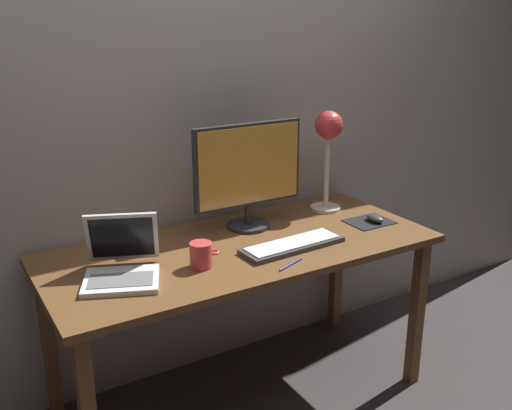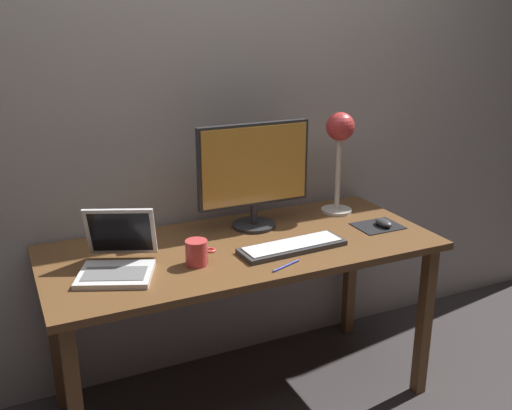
# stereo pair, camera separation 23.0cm
# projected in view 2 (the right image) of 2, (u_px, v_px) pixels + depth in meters

# --- Properties ---
(ground_plane) EXTENTS (4.80, 4.80, 0.00)m
(ground_plane) POSITION_uv_depth(u_px,v_px,m) (243.00, 397.00, 2.62)
(ground_plane) COLOR #383333
(ground_plane) RESTS_ON ground
(back_wall) EXTENTS (4.80, 0.06, 2.60)m
(back_wall) POSITION_uv_depth(u_px,v_px,m) (205.00, 94.00, 2.55)
(back_wall) COLOR #A8A099
(back_wall) RESTS_ON ground
(desk) EXTENTS (1.60, 0.70, 0.74)m
(desk) POSITION_uv_depth(u_px,v_px,m) (242.00, 262.00, 2.41)
(desk) COLOR brown
(desk) RESTS_ON ground
(monitor) EXTENTS (0.51, 0.19, 0.46)m
(monitor) POSITION_uv_depth(u_px,v_px,m) (254.00, 170.00, 2.50)
(monitor) COLOR #28282B
(monitor) RESTS_ON desk
(keyboard_main) EXTENTS (0.45, 0.16, 0.03)m
(keyboard_main) POSITION_uv_depth(u_px,v_px,m) (292.00, 246.00, 2.34)
(keyboard_main) COLOR #38383A
(keyboard_main) RESTS_ON desk
(laptop) EXTENTS (0.35, 0.37, 0.22)m
(laptop) POSITION_uv_depth(u_px,v_px,m) (118.00, 254.00, 2.14)
(laptop) COLOR silver
(laptop) RESTS_ON desk
(desk_lamp) EXTENTS (0.14, 0.14, 0.47)m
(desk_lamp) POSITION_uv_depth(u_px,v_px,m) (340.00, 140.00, 2.66)
(desk_lamp) COLOR beige
(desk_lamp) RESTS_ON desk
(mousepad) EXTENTS (0.20, 0.16, 0.00)m
(mousepad) POSITION_uv_depth(u_px,v_px,m) (378.00, 226.00, 2.58)
(mousepad) COLOR black
(mousepad) RESTS_ON desk
(mouse) EXTENTS (0.06, 0.10, 0.03)m
(mouse) POSITION_uv_depth(u_px,v_px,m) (384.00, 223.00, 2.57)
(mouse) COLOR #38383A
(mouse) RESTS_ON mousepad
(coffee_mug) EXTENTS (0.12, 0.08, 0.10)m
(coffee_mug) POSITION_uv_depth(u_px,v_px,m) (197.00, 253.00, 2.19)
(coffee_mug) COLOR #CC3F3F
(coffee_mug) RESTS_ON desk
(pen) EXTENTS (0.13, 0.06, 0.01)m
(pen) POSITION_uv_depth(u_px,v_px,m) (286.00, 266.00, 2.18)
(pen) COLOR #2633A5
(pen) RESTS_ON desk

